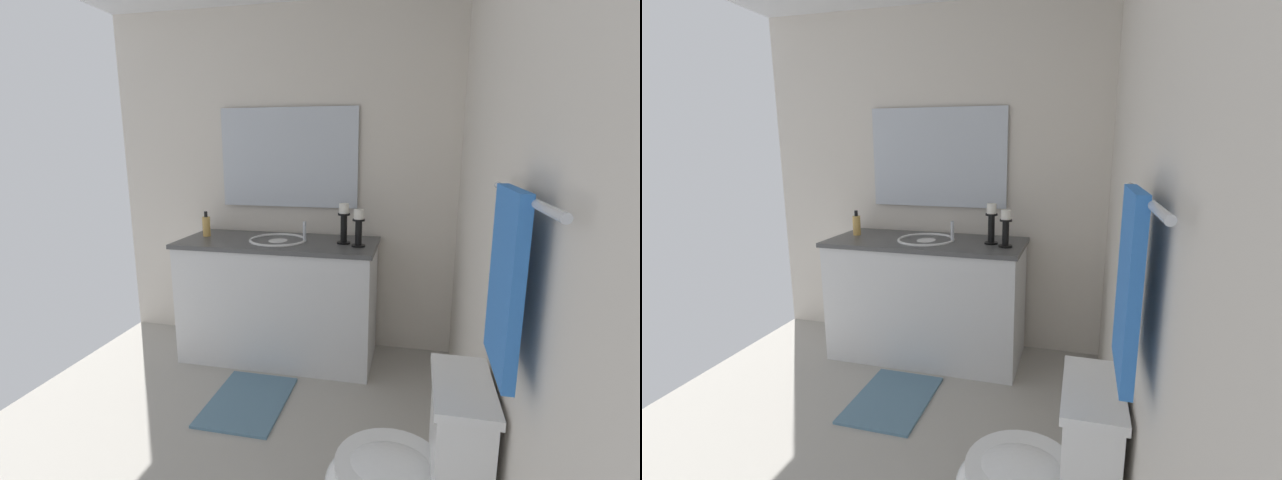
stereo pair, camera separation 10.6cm
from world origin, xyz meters
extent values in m
cube|color=#B2ADA3|center=(0.00, 0.00, -0.01)|extent=(2.95, 2.58, 0.02)
cube|color=silver|center=(0.00, 1.29, 1.23)|extent=(2.95, 0.04, 2.45)
cube|color=silver|center=(-1.47, 0.00, 1.23)|extent=(0.04, 2.58, 2.45)
cube|color=silver|center=(-1.15, 0.07, 0.41)|extent=(0.55, 1.33, 0.82)
cube|color=#4C4C4C|center=(-1.15, 0.07, 0.84)|extent=(0.58, 1.36, 0.03)
sphere|color=black|center=(-1.25, -0.61, 0.45)|extent=(0.02, 0.02, 0.02)
sphere|color=black|center=(-1.05, -0.61, 0.45)|extent=(0.02, 0.02, 0.02)
ellipsoid|color=white|center=(-1.15, 0.07, 0.80)|extent=(0.38, 0.30, 0.11)
torus|color=white|center=(-1.15, 0.07, 0.86)|extent=(0.40, 0.40, 0.02)
cylinder|color=silver|center=(-1.15, 0.26, 0.92)|extent=(0.02, 0.02, 0.14)
cube|color=silver|center=(-1.43, 0.07, 1.41)|extent=(0.02, 1.02, 0.71)
cylinder|color=black|center=(-1.09, 0.63, 0.86)|extent=(0.09, 0.09, 0.01)
cylinder|color=black|center=(-1.09, 0.63, 0.94)|extent=(0.04, 0.04, 0.17)
cylinder|color=black|center=(-1.09, 0.63, 1.03)|extent=(0.08, 0.08, 0.01)
cylinder|color=white|center=(-1.09, 0.63, 1.06)|extent=(0.06, 0.06, 0.06)
cylinder|color=black|center=(-1.15, 0.53, 0.86)|extent=(0.09, 0.09, 0.01)
cylinder|color=black|center=(-1.15, 0.53, 0.95)|extent=(0.04, 0.04, 0.19)
cylinder|color=black|center=(-1.15, 0.53, 1.05)|extent=(0.08, 0.08, 0.01)
cylinder|color=white|center=(-1.15, 0.53, 1.09)|extent=(0.06, 0.06, 0.07)
cylinder|color=#E5B259|center=(-1.19, -0.48, 0.92)|extent=(0.06, 0.06, 0.14)
cylinder|color=black|center=(-1.19, -0.48, 1.01)|extent=(0.02, 0.02, 0.04)
cylinder|color=white|center=(0.32, 0.94, 0.40)|extent=(0.39, 0.39, 0.03)
cube|color=white|center=(0.32, 1.16, 0.56)|extent=(0.36, 0.17, 0.32)
cube|color=white|center=(0.32, 1.16, 0.73)|extent=(0.38, 0.19, 0.03)
cylinder|color=silver|center=(0.54, 1.23, 1.37)|extent=(0.66, 0.02, 0.02)
cube|color=blue|center=(0.54, 1.21, 1.16)|extent=(0.28, 0.03, 0.46)
cube|color=slate|center=(-0.52, 0.07, 0.01)|extent=(0.60, 0.44, 0.02)
camera|label=1|loc=(1.64, 0.99, 1.49)|focal=24.37mm
camera|label=2|loc=(1.62, 1.09, 1.49)|focal=24.37mm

